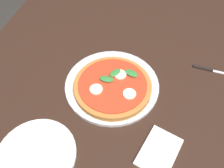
{
  "coord_description": "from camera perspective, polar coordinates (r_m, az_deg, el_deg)",
  "views": [
    {
      "loc": [
        -0.49,
        -0.09,
        1.39
      ],
      "look_at": [
        -0.02,
        0.02,
        0.79
      ],
      "focal_mm": 37.55,
      "sensor_mm": 36.0,
      "label": 1
    }
  ],
  "objects": [
    {
      "name": "dining_table",
      "position": [
        0.87,
        1.74,
        -3.8
      ],
      "size": [
        1.22,
        1.06,
        0.78
      ],
      "color": "black",
      "rests_on": "ground_plane"
    },
    {
      "name": "pizza",
      "position": [
        0.74,
        0.15,
        -0.44
      ],
      "size": [
        0.25,
        0.25,
        0.03
      ],
      "color": "#B27033",
      "rests_on": "serving_tray"
    },
    {
      "name": "ground_plane",
      "position": [
        1.47,
        1.08,
        -18.9
      ],
      "size": [
        6.0,
        6.0,
        0.0
      ],
      "primitive_type": "plane",
      "color": "#2D2B28"
    },
    {
      "name": "plate_white",
      "position": [
        0.68,
        -17.96,
        -16.19
      ],
      "size": [
        0.21,
        0.21,
        0.01
      ],
      "primitive_type": "cylinder",
      "color": "white",
      "rests_on": "dining_table"
    },
    {
      "name": "napkin",
      "position": [
        0.67,
        11.38,
        -15.87
      ],
      "size": [
        0.15,
        0.13,
        0.01
      ],
      "primitive_type": "cube",
      "rotation": [
        0.0,
        0.0,
        -0.32
      ],
      "color": "white",
      "rests_on": "dining_table"
    },
    {
      "name": "knife",
      "position": [
        0.89,
        23.42,
        3.02
      ],
      "size": [
        0.03,
        0.19,
        0.01
      ],
      "color": "black",
      "rests_on": "dining_table"
    },
    {
      "name": "serving_tray",
      "position": [
        0.77,
        -0.0,
        -0.19
      ],
      "size": [
        0.31,
        0.31,
        0.01
      ],
      "primitive_type": "cylinder",
      "color": "silver",
      "rests_on": "dining_table"
    }
  ]
}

